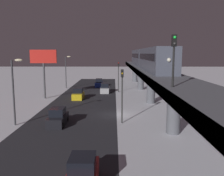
# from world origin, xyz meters

# --- Properties ---
(ground_plane) EXTENTS (240.00, 240.00, 0.00)m
(ground_plane) POSITION_xyz_m (0.00, 0.00, 0.00)
(ground_plane) COLOR white
(avenue_asphalt) EXTENTS (11.00, 92.17, 0.01)m
(avenue_asphalt) POSITION_xyz_m (5.24, 0.00, 0.00)
(avenue_asphalt) COLOR #28282D
(avenue_asphalt) RESTS_ON ground_plane
(elevated_railway) EXTENTS (5.00, 92.17, 5.65)m
(elevated_railway) POSITION_xyz_m (-5.96, 0.00, 4.88)
(elevated_railway) COLOR slate
(elevated_railway) RESTS_ON ground_plane
(subway_train) EXTENTS (2.94, 36.87, 3.40)m
(subway_train) POSITION_xyz_m (-6.05, -13.54, 7.43)
(subway_train) COLOR #4C5160
(subway_train) RESTS_ON elevated_railway
(rail_signal) EXTENTS (0.36, 0.41, 4.00)m
(rail_signal) POSITION_xyz_m (-4.45, 13.36, 8.37)
(rail_signal) COLOR black
(rail_signal) RESTS_ON elevated_railway
(sedan_black) EXTENTS (1.91, 4.22, 1.97)m
(sedan_black) POSITION_xyz_m (6.64, 4.73, 0.78)
(sedan_black) COLOR black
(sedan_black) RESTS_ON ground_plane
(sedan_red) EXTENTS (1.80, 4.06, 1.97)m
(sedan_red) POSITION_xyz_m (2.04, 17.89, 0.80)
(sedan_red) COLOR #A51E1E
(sedan_red) RESTS_ON ground_plane
(sedan_silver) EXTENTS (1.80, 4.07, 1.97)m
(sedan_silver) POSITION_xyz_m (2.04, -18.66, 0.80)
(sedan_silver) COLOR #B2B2B7
(sedan_silver) RESTS_ON ground_plane
(sedan_yellow) EXTENTS (1.80, 4.06, 1.97)m
(sedan_yellow) POSITION_xyz_m (6.64, -11.45, 0.80)
(sedan_yellow) COLOR gold
(sedan_yellow) RESTS_ON ground_plane
(sedan_blue) EXTENTS (1.80, 4.73, 1.97)m
(sedan_blue) POSITION_xyz_m (3.84, -27.87, 0.80)
(sedan_blue) COLOR navy
(sedan_blue) RESTS_ON ground_plane
(traffic_light_near) EXTENTS (0.32, 0.44, 6.40)m
(traffic_light_near) POSITION_xyz_m (-0.86, 4.03, 4.20)
(traffic_light_near) COLOR #2D2D2D
(traffic_light_near) RESTS_ON ground_plane
(traffic_light_mid) EXTENTS (0.32, 0.44, 6.40)m
(traffic_light_mid) POSITION_xyz_m (-0.86, -19.22, 4.20)
(traffic_light_mid) COLOR #2D2D2D
(traffic_light_mid) RESTS_ON ground_plane
(commercial_billboard) EXTENTS (4.80, 0.36, 8.90)m
(commercial_billboard) POSITION_xyz_m (12.88, -11.78, 6.83)
(commercial_billboard) COLOR #4C4C51
(commercial_billboard) RESTS_ON ground_plane
(street_lamp_near) EXTENTS (1.35, 0.44, 7.65)m
(street_lamp_near) POSITION_xyz_m (11.32, 5.00, 4.81)
(street_lamp_near) COLOR #38383D
(street_lamp_near) RESTS_ON ground_plane
(street_lamp_far) EXTENTS (1.35, 0.44, 7.65)m
(street_lamp_far) POSITION_xyz_m (11.32, -25.00, 4.81)
(street_lamp_far) COLOR #38383D
(street_lamp_far) RESTS_ON ground_plane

